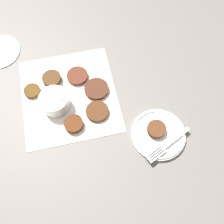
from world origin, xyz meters
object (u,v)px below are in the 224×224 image
(serving_plate, at_px, (158,134))
(fritter_on_plate, at_px, (156,129))
(sauce_bowl, at_px, (55,102))
(fork, at_px, (164,147))

(serving_plate, bearing_deg, fritter_on_plate, 14.34)
(sauce_bowl, height_order, serving_plate, sauce_bowl)
(serving_plate, bearing_deg, sauce_bowl, 54.35)
(serving_plate, relative_size, fritter_on_plate, 2.91)
(sauce_bowl, distance_m, fritter_on_plate, 0.36)
(fritter_on_plate, bearing_deg, sauce_bowl, 55.86)
(serving_plate, distance_m, fork, 0.05)
(serving_plate, relative_size, fork, 1.05)
(sauce_bowl, height_order, fork, sauce_bowl)
(fritter_on_plate, xyz_separation_m, fork, (-0.06, -0.00, -0.01))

